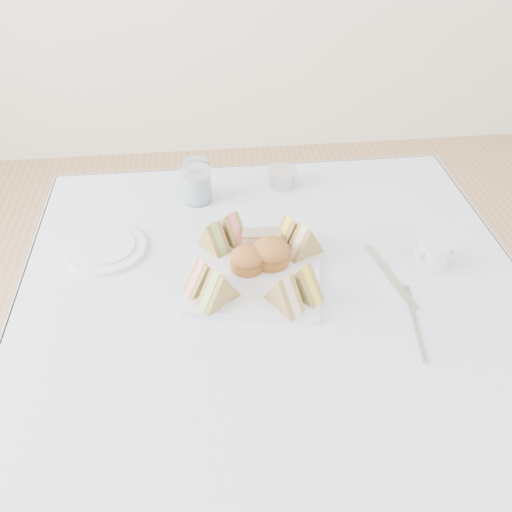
{
  "coord_description": "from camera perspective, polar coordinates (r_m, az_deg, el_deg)",
  "views": [
    {
      "loc": [
        -0.12,
        -0.76,
        1.48
      ],
      "look_at": [
        -0.03,
        0.07,
        0.8
      ],
      "focal_mm": 38.0,
      "sensor_mm": 36.0,
      "label": 1
    }
  ],
  "objects": [
    {
      "name": "side_plate",
      "position": [
        1.21,
        -15.47,
        0.76
      ],
      "size": [
        0.22,
        0.22,
        0.01
      ],
      "primitive_type": "cylinder",
      "rotation": [
        0.0,
        0.0,
        -0.32
      ],
      "color": "silver",
      "rests_on": "tablecloth"
    },
    {
      "name": "scone_left",
      "position": [
        1.09,
        -0.94,
        -0.38
      ],
      "size": [
        0.07,
        0.07,
        0.05
      ],
      "primitive_type": "cylinder",
      "rotation": [
        0.0,
        0.0,
        -0.06
      ],
      "color": "brown",
      "rests_on": "serving_plate"
    },
    {
      "name": "sandwich_br_a",
      "position": [
        1.12,
        5.12,
        1.67
      ],
      "size": [
        0.09,
        0.07,
        0.07
      ],
      "primitive_type": null,
      "rotation": [
        0.0,
        0.0,
        -2.63
      ],
      "color": "olive",
      "rests_on": "serving_plate"
    },
    {
      "name": "tea_strainer",
      "position": [
        1.38,
        2.77,
        8.16
      ],
      "size": [
        0.09,
        0.09,
        0.04
      ],
      "primitive_type": "cylinder",
      "rotation": [
        0.0,
        0.0,
        -0.23
      ],
      "color": "#B9B9BB",
      "rests_on": "tablecloth"
    },
    {
      "name": "sandwich_fl_b",
      "position": [
        1.01,
        -4.01,
        -3.23
      ],
      "size": [
        0.09,
        0.08,
        0.07
      ],
      "primitive_type": null,
      "rotation": [
        0.0,
        0.0,
        0.61
      ],
      "color": "olive",
      "rests_on": "serving_plate"
    },
    {
      "name": "tablecloth",
      "position": [
        1.06,
        2.22,
        -4.4
      ],
      "size": [
        1.02,
        1.02,
        0.01
      ],
      "primitive_type": "cube",
      "color": "#A9B7D9",
      "rests_on": "table"
    },
    {
      "name": "fork",
      "position": [
        1.04,
        16.57,
        -7.34
      ],
      "size": [
        0.03,
        0.16,
        0.0
      ],
      "primitive_type": "cube",
      "rotation": [
        0.0,
        0.0,
        -0.15
      ],
      "color": "#B9B9BB",
      "rests_on": "tablecloth"
    },
    {
      "name": "serving_plate",
      "position": [
        1.1,
        -0.0,
        -1.76
      ],
      "size": [
        0.31,
        0.31,
        0.01
      ],
      "primitive_type": "cube",
      "rotation": [
        0.0,
        0.0,
        -0.2
      ],
      "color": "silver",
      "rests_on": "tablecloth"
    },
    {
      "name": "sandwich_bl_b",
      "position": [
        1.16,
        -2.64,
        3.07
      ],
      "size": [
        0.08,
        0.09,
        0.07
      ],
      "primitive_type": null,
      "rotation": [
        0.0,
        0.0,
        2.18
      ],
      "color": "olive",
      "rests_on": "serving_plate"
    },
    {
      "name": "water_glass",
      "position": [
        1.31,
        -6.27,
        7.77
      ],
      "size": [
        0.09,
        0.09,
        0.1
      ],
      "primitive_type": "cylinder",
      "rotation": [
        0.0,
        0.0,
        -0.38
      ],
      "color": "white",
      "rests_on": "tablecloth"
    },
    {
      "name": "sandwich_fl_a",
      "position": [
        1.04,
        -5.52,
        -1.97
      ],
      "size": [
        0.09,
        0.07,
        0.07
      ],
      "primitive_type": null,
      "rotation": [
        0.0,
        0.0,
        0.47
      ],
      "color": "olive",
      "rests_on": "serving_plate"
    },
    {
      "name": "floor",
      "position": [
        1.67,
        1.54,
        -23.14
      ],
      "size": [
        4.0,
        4.0,
        0.0
      ],
      "primitive_type": "plane",
      "color": "#9E7751",
      "rests_on": "ground"
    },
    {
      "name": "sandwich_br_b",
      "position": [
        1.15,
        3.53,
        2.68
      ],
      "size": [
        0.08,
        0.07,
        0.07
      ],
      "primitive_type": null,
      "rotation": [
        0.0,
        0.0,
        -2.54
      ],
      "color": "olive",
      "rests_on": "serving_plate"
    },
    {
      "name": "sandwich_bl_a",
      "position": [
        1.14,
        -4.48,
        2.12
      ],
      "size": [
        0.07,
        0.08,
        0.07
      ],
      "primitive_type": null,
      "rotation": [
        0.0,
        0.0,
        2.18
      ],
      "color": "olive",
      "rests_on": "serving_plate"
    },
    {
      "name": "knife",
      "position": [
        1.14,
        13.94,
        -2.03
      ],
      "size": [
        0.05,
        0.2,
        0.0
      ],
      "primitive_type": "cube",
      "rotation": [
        0.0,
        0.0,
        0.19
      ],
      "color": "#B9B9BB",
      "rests_on": "tablecloth"
    },
    {
      "name": "pastry_slice",
      "position": [
        1.15,
        0.59,
        1.76
      ],
      "size": [
        0.09,
        0.04,
        0.04
      ],
      "primitive_type": "cube",
      "rotation": [
        0.0,
        0.0,
        -0.08
      ],
      "color": "#E3BD89",
      "rests_on": "serving_plate"
    },
    {
      "name": "sandwich_fr_b",
      "position": [
        1.0,
        3.04,
        -3.73
      ],
      "size": [
        0.08,
        0.09,
        0.07
      ],
      "primitive_type": null,
      "rotation": [
        0.0,
        0.0,
        -0.99
      ],
      "color": "olive",
      "rests_on": "serving_plate"
    },
    {
      "name": "creamer_jug",
      "position": [
        1.17,
        18.09,
        0.17
      ],
      "size": [
        0.08,
        0.08,
        0.06
      ],
      "primitive_type": "cylinder",
      "rotation": [
        0.0,
        0.0,
        0.34
      ],
      "color": "silver",
      "rests_on": "tablecloth"
    },
    {
      "name": "table",
      "position": [
        1.35,
        1.82,
        -15.89
      ],
      "size": [
        0.9,
        0.9,
        0.74
      ],
      "primitive_type": "cube",
      "color": "brown",
      "rests_on": "floor"
    },
    {
      "name": "scone_right",
      "position": [
        1.1,
        1.57,
        0.35
      ],
      "size": [
        0.09,
        0.09,
        0.05
      ],
      "primitive_type": "cylinder",
      "rotation": [
        0.0,
        0.0,
        0.13
      ],
      "color": "brown",
      "rests_on": "serving_plate"
    },
    {
      "name": "sandwich_fr_a",
      "position": [
        1.03,
        4.96,
        -2.59
      ],
      "size": [
        0.08,
        0.09,
        0.07
      ],
      "primitive_type": null,
      "rotation": [
        0.0,
        0.0,
        -0.86
      ],
      "color": "olive",
      "rests_on": "serving_plate"
    }
  ]
}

